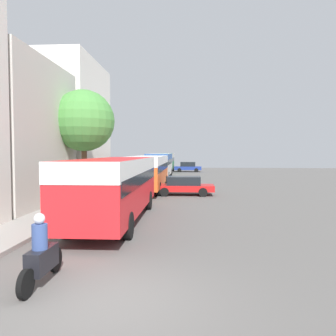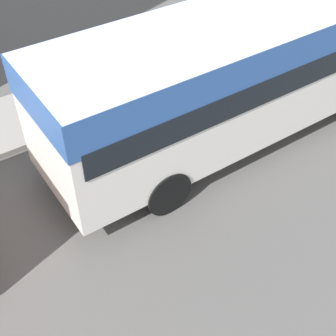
# 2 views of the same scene
# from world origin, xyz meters

# --- Properties ---
(bus_third_in_line) EXTENTS (2.59, 9.85, 2.99)m
(bus_third_in_line) POSITION_xyz_m (-1.80, 32.61, 1.95)
(bus_third_in_line) COLOR silver
(bus_third_in_line) RESTS_ON ground_plane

